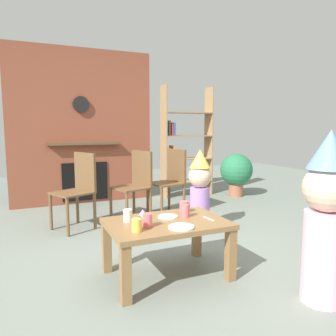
{
  "coord_description": "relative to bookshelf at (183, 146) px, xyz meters",
  "views": [
    {
      "loc": [
        -1.19,
        -2.61,
        1.2
      ],
      "look_at": [
        0.15,
        0.4,
        0.78
      ],
      "focal_mm": 34.41,
      "sensor_mm": 36.0,
      "label": 1
    }
  ],
  "objects": [
    {
      "name": "paper_cup_far_left",
      "position": [
        -1.32,
        -2.69,
        -0.37
      ],
      "size": [
        0.06,
        0.06,
        0.11
      ],
      "primitive_type": "cylinder",
      "color": "#E5666B",
      "rests_on": "coffee_table"
    },
    {
      "name": "ground_plane",
      "position": [
        -1.33,
        -2.4,
        -0.88
      ],
      "size": [
        12.0,
        12.0,
        0.0
      ],
      "primitive_type": "plane",
      "color": "gray"
    },
    {
      "name": "paper_cup_center",
      "position": [
        -1.81,
        -2.88,
        -0.37
      ],
      "size": [
        0.07,
        0.07,
        0.1
      ],
      "primitive_type": "cylinder",
      "color": "#F2CC4C",
      "rests_on": "coffee_table"
    },
    {
      "name": "child_with_cone_hat",
      "position": [
        -0.68,
        -3.52,
        -0.25
      ],
      "size": [
        0.33,
        0.33,
        1.19
      ],
      "rotation": [
        0.0,
        0.0,
        2.38
      ],
      "color": "#EAB2C6",
      "rests_on": "ground_plane"
    },
    {
      "name": "paper_plate_front",
      "position": [
        -1.48,
        -2.93,
        -0.42
      ],
      "size": [
        0.19,
        0.19,
        0.01
      ],
      "primitive_type": "cylinder",
      "color": "white",
      "rests_on": "coffee_table"
    },
    {
      "name": "dining_chair_right",
      "position": [
        -0.7,
        -1.03,
        -0.37
      ],
      "size": [
        0.46,
        0.46,
        0.9
      ],
      "rotation": [
        0.0,
        0.0,
        3.32
      ],
      "color": "brown",
      "rests_on": "ground_plane"
    },
    {
      "name": "child_in_pink",
      "position": [
        -0.69,
        -1.82,
        -0.38
      ],
      "size": [
        0.26,
        0.26,
        0.95
      ],
      "rotation": [
        0.0,
        0.0,
        -2.3
      ],
      "color": "#B27FCC",
      "rests_on": "ground_plane"
    },
    {
      "name": "coffee_table",
      "position": [
        -1.51,
        -2.73,
        -0.5
      ],
      "size": [
        0.94,
        0.64,
        0.46
      ],
      "color": "olive",
      "rests_on": "ground_plane"
    },
    {
      "name": "paper_cup_near_left",
      "position": [
        -1.26,
        -2.55,
        -0.37
      ],
      "size": [
        0.08,
        0.08,
        0.1
      ],
      "primitive_type": "cylinder",
      "color": "#E5666B",
      "rests_on": "coffee_table"
    },
    {
      "name": "paper_cup_far_right",
      "position": [
        -1.7,
        -2.81,
        -0.37
      ],
      "size": [
        0.07,
        0.07,
        0.1
      ],
      "primitive_type": "cylinder",
      "color": "#E5666B",
      "rests_on": "coffee_table"
    },
    {
      "name": "paper_plate_rear",
      "position": [
        -1.46,
        -2.64,
        -0.42
      ],
      "size": [
        0.16,
        0.16,
        0.01
      ],
      "primitive_type": "cylinder",
      "color": "white",
      "rests_on": "coffee_table"
    },
    {
      "name": "brick_fireplace_feature",
      "position": [
        -1.68,
        0.2,
        0.31
      ],
      "size": [
        2.2,
        0.28,
        2.4
      ],
      "color": "brown",
      "rests_on": "ground_plane"
    },
    {
      "name": "table_fork",
      "position": [
        -1.17,
        -2.81,
        -0.42
      ],
      "size": [
        0.03,
        0.15,
        0.01
      ],
      "primitive_type": "cube",
      "rotation": [
        0.0,
        0.0,
        1.64
      ],
      "color": "silver",
      "rests_on": "coffee_table"
    },
    {
      "name": "dining_chair_middle",
      "position": [
        -1.24,
        -1.13,
        -0.37
      ],
      "size": [
        0.5,
        0.5,
        0.9
      ],
      "rotation": [
        0.0,
        0.0,
        3.45
      ],
      "color": "brown",
      "rests_on": "ground_plane"
    },
    {
      "name": "dining_chair_left",
      "position": [
        -1.96,
        -1.15,
        -0.37
      ],
      "size": [
        0.53,
        0.53,
        0.9
      ],
      "rotation": [
        0.0,
        0.0,
        3.58
      ],
      "color": "brown",
      "rests_on": "ground_plane"
    },
    {
      "name": "potted_plant_tall",
      "position": [
        0.83,
        -0.42,
        -0.44
      ],
      "size": [
        0.56,
        0.56,
        0.75
      ],
      "color": "#9E5B42",
      "rests_on": "ground_plane"
    },
    {
      "name": "birthday_cake_slice",
      "position": [
        -1.65,
        -2.54,
        -0.39
      ],
      "size": [
        0.1,
        0.1,
        0.07
      ],
      "primitive_type": "cone",
      "color": "pink",
      "rests_on": "coffee_table"
    },
    {
      "name": "paper_cup_near_right",
      "position": [
        -1.8,
        -2.61,
        -0.37
      ],
      "size": [
        0.07,
        0.07,
        0.1
      ],
      "primitive_type": "cylinder",
      "color": "silver",
      "rests_on": "coffee_table"
    },
    {
      "name": "bookshelf",
      "position": [
        0.0,
        0.0,
        0.0
      ],
      "size": [
        0.9,
        0.28,
        1.9
      ],
      "color": "#9E7A51",
      "rests_on": "ground_plane"
    }
  ]
}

